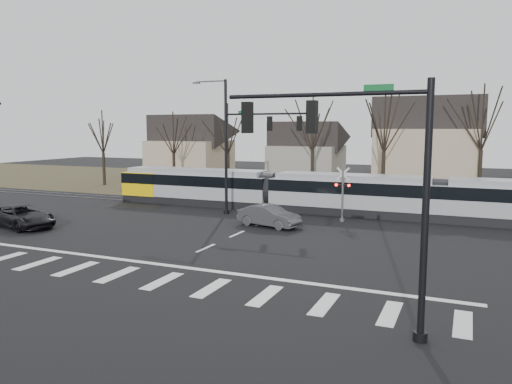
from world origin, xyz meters
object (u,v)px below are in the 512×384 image
at_px(tram, 350,193).
at_px(rail_crossing_signal, 343,195).
at_px(suv, 22,216).
at_px(sedan, 269,216).

height_order(tram, rail_crossing_signal, rail_crossing_signal).
bearing_deg(suv, tram, -40.94).
distance_m(sedan, suv, 16.47).
height_order(suv, rail_crossing_signal, rail_crossing_signal).
xyz_separation_m(tram, suv, (-18.88, -13.70, -0.93)).
xyz_separation_m(sedan, suv, (-15.02, -6.75, 0.01)).
bearing_deg(tram, rail_crossing_signal, -86.47).
bearing_deg(sedan, rail_crossing_signal, -33.55).
xyz_separation_m(sedan, rail_crossing_signal, (4.06, 3.74, 1.16)).
xyz_separation_m(suv, rail_crossing_signal, (19.08, 10.49, 1.15)).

